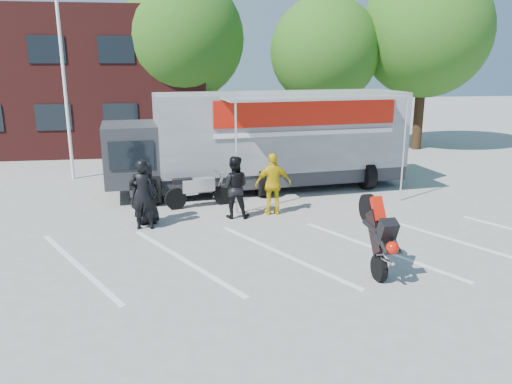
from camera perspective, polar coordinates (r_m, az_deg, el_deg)
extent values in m
plane|color=#9E9E99|center=(11.25, 3.19, -9.08)|extent=(100.00, 100.00, 0.00)
cube|color=white|center=(12.15, 2.26, -7.16)|extent=(18.09, 13.33, 0.01)
cube|color=#4F1B19|center=(29.19, -24.46, 11.51)|extent=(18.00, 8.00, 7.00)
cylinder|color=white|center=(20.56, -21.13, 12.35)|extent=(0.12, 0.12, 8.00)
cylinder|color=#382314|center=(26.24, -8.06, 8.31)|extent=(0.50, 0.50, 3.24)
sphere|color=#205014|center=(26.09, -8.39, 16.98)|extent=(6.12, 6.12, 6.12)
cylinder|color=#382314|center=(26.24, 7.59, 7.93)|extent=(0.50, 0.50, 2.88)
sphere|color=#205014|center=(26.05, 7.86, 15.64)|extent=(5.44, 5.44, 5.44)
cylinder|color=#382314|center=(27.53, 18.07, 8.23)|extent=(0.50, 0.50, 3.42)
sphere|color=#205014|center=(27.41, 18.80, 16.92)|extent=(6.46, 6.46, 6.46)
imported|color=black|center=(14.48, -12.44, -0.14)|extent=(0.99, 0.77, 1.80)
imported|color=black|center=(14.03, -12.79, -0.27)|extent=(0.74, 0.50, 1.97)
imported|color=black|center=(14.71, -2.52, 0.56)|extent=(1.00, 0.84, 1.85)
imported|color=yellow|center=(15.00, 1.98, 0.91)|extent=(1.13, 0.53, 1.89)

